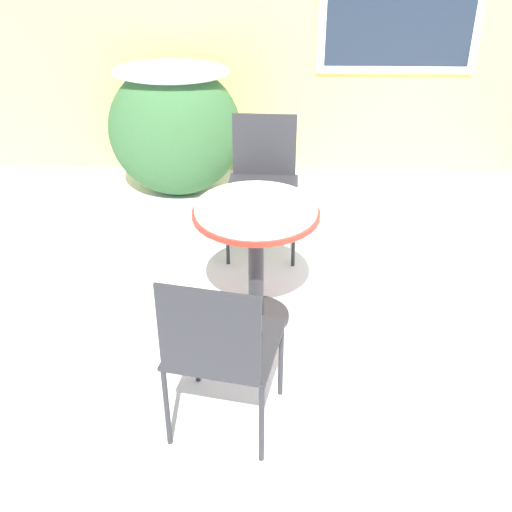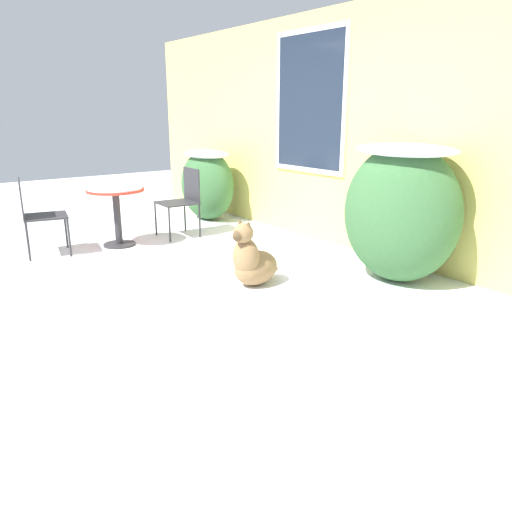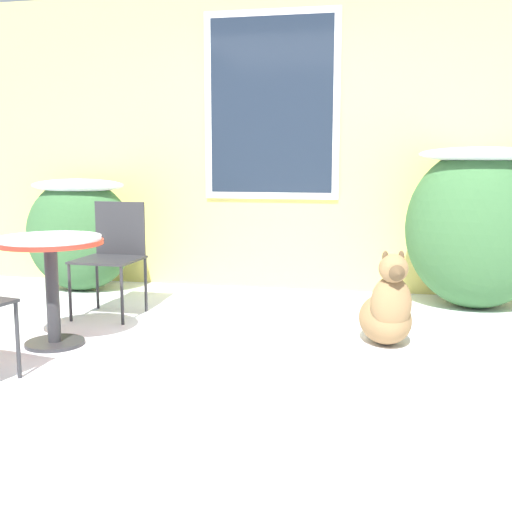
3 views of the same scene
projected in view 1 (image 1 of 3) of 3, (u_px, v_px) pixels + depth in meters
name	position (u px, v px, depth m)	size (l,w,h in m)	color
ground_plane	(469.00, 321.00, 3.73)	(16.00, 16.00, 0.00)	white
house_wall	(424.00, 1.00, 4.89)	(8.00, 0.10, 2.74)	#E5D16B
shrub_left	(175.00, 127.00, 4.93)	(1.03, 0.68, 1.04)	#386638
patio_table	(256.00, 232.00, 3.46)	(0.68, 0.68, 0.73)	#2D2D30
patio_chair_near_table	(263.00, 177.00, 4.26)	(0.48, 0.48, 0.89)	#2D2D30
patio_chair_far_side	(220.00, 346.00, 2.75)	(0.55, 0.55, 0.89)	#2D2D30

